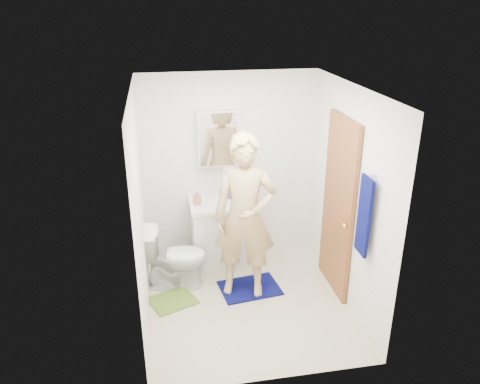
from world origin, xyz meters
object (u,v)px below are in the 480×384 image
Objects in this scene: towel at (364,216)px; toilet at (175,257)px; toothbrush_cup at (229,194)px; soap_dispenser at (197,198)px; vanity_cabinet at (222,234)px; medicine_cabinet at (218,138)px; man at (245,217)px.

towel reaches higher than toilet.
toilet is 5.93× the size of toothbrush_cup.
toothbrush_cup is (0.73, 0.54, 0.53)m from toilet.
soap_dispenser reaches higher than toilet.
towel is at bearing -51.53° from vanity_cabinet.
medicine_cabinet is 1.52m from toilet.
medicine_cabinet is 5.55× the size of toothbrush_cup.
toothbrush_cup reaches higher than toilet.
vanity_cabinet is at bearing 117.93° from man.
towel is at bearing -113.17° from toilet.
toothbrush_cup is at bearing -46.38° from toilet.
man is at bearing -87.00° from toothbrush_cup.
toilet is at bearing 175.16° from man.
towel is at bearing -55.39° from medicine_cabinet.
soap_dispenser is 1.40× the size of toothbrush_cup.
vanity_cabinet is at bearing -47.84° from toilet.
towel reaches higher than vanity_cabinet.
toilet is at bearing -133.20° from medicine_cabinet.
toilet is at bearing -144.95° from vanity_cabinet.
man is (0.16, -0.95, -0.63)m from medicine_cabinet.
toothbrush_cup is 0.84m from man.
toilet is 1.05m from toothbrush_cup.
medicine_cabinet is at bearing 115.08° from man.
man is at bearing 143.34° from towel.
medicine_cabinet reaches higher than toilet.
toilet is 4.24× the size of soap_dispenser.
medicine_cabinet is 0.94× the size of toilet.
medicine_cabinet is at bearing 134.55° from toothbrush_cup.
man is at bearing -80.54° from medicine_cabinet.
medicine_cabinet is at bearing 124.61° from towel.
soap_dispenser is (-1.48, 1.46, -0.31)m from towel.
towel is (1.18, -1.48, 0.85)m from vanity_cabinet.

